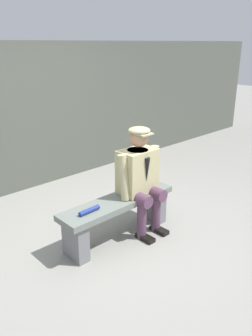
% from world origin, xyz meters
% --- Properties ---
extents(ground_plane, '(30.00, 30.00, 0.00)m').
position_xyz_m(ground_plane, '(0.00, 0.00, 0.00)').
color(ground_plane, gray).
extents(bench, '(1.47, 0.36, 0.48)m').
position_xyz_m(bench, '(0.00, 0.00, 0.33)').
color(bench, slate).
rests_on(bench, ground).
extents(seated_man, '(0.61, 0.53, 1.28)m').
position_xyz_m(seated_man, '(-0.30, 0.04, 0.71)').
color(seated_man, '#C0B682').
rests_on(seated_man, ground).
extents(rolled_magazine, '(0.25, 0.06, 0.05)m').
position_xyz_m(rolled_magazine, '(0.43, 0.03, 0.51)').
color(rolled_magazine, navy).
rests_on(rolled_magazine, bench).
extents(stadium_wall, '(12.00, 0.24, 2.18)m').
position_xyz_m(stadium_wall, '(0.00, -2.12, 1.09)').
color(stadium_wall, '#51564C').
rests_on(stadium_wall, ground).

